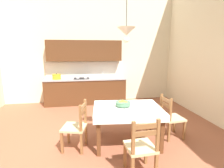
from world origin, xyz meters
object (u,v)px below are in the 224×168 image
at_px(pendant_lamp, 126,32).
at_px(kitchen_cabinetry, 85,79).
at_px(dining_chair_window_side, 171,118).
at_px(dining_chair_camera_side, 141,148).
at_px(fruit_bowl, 123,103).
at_px(dining_chair_tv_side, 76,127).
at_px(dining_table, 127,113).

bearing_deg(pendant_lamp, kitchen_cabinetry, 103.56).
distance_m(dining_chair_window_side, dining_chair_camera_side, 1.41).
bearing_deg(dining_chair_camera_side, kitchen_cabinetry, 101.44).
bearing_deg(pendant_lamp, fruit_bowl, 90.61).
height_order(dining_chair_window_side, fruit_bowl, dining_chair_window_side).
xyz_separation_m(dining_chair_tv_side, dining_chair_camera_side, (0.98, -0.87, 0.00)).
bearing_deg(kitchen_cabinetry, fruit_bowl, -75.67).
bearing_deg(dining_table, dining_chair_window_side, 4.23).
height_order(fruit_bowl, pendant_lamp, pendant_lamp).
bearing_deg(dining_chair_tv_side, dining_chair_camera_side, -41.71).
bearing_deg(kitchen_cabinetry, dining_chair_camera_side, -78.56).
bearing_deg(dining_chair_tv_side, dining_table, 3.46).
bearing_deg(kitchen_cabinetry, dining_table, -74.64).
bearing_deg(fruit_bowl, dining_chair_camera_side, -86.96).
relative_size(kitchen_cabinetry, pendant_lamp, 3.47).
height_order(dining_table, pendant_lamp, pendant_lamp).
xyz_separation_m(kitchen_cabinetry, dining_chair_tv_side, (-0.21, -2.94, -0.41)).
height_order(dining_table, dining_chair_tv_side, dining_chair_tv_side).
bearing_deg(fruit_bowl, kitchen_cabinetry, 104.33).
bearing_deg(dining_chair_tv_side, dining_chair_window_side, 3.84).
relative_size(dining_table, pendant_lamp, 1.75).
height_order(dining_chair_camera_side, pendant_lamp, pendant_lamp).
bearing_deg(dining_chair_window_side, dining_chair_tv_side, -176.16).
relative_size(kitchen_cabinetry, dining_chair_window_side, 3.00).
xyz_separation_m(dining_chair_camera_side, fruit_bowl, (-0.05, 1.00, 0.37)).
relative_size(dining_chair_tv_side, fruit_bowl, 3.10).
relative_size(kitchen_cabinetry, dining_chair_camera_side, 3.00).
height_order(kitchen_cabinetry, dining_table, kitchen_cabinetry).
distance_m(dining_chair_tv_side, pendant_lamp, 1.96).
bearing_deg(dining_table, dining_chair_camera_side, -91.20).
xyz_separation_m(dining_chair_window_side, dining_chair_camera_side, (-1.00, -1.00, 0.00)).
bearing_deg(dining_chair_camera_side, dining_chair_window_side, 45.21).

